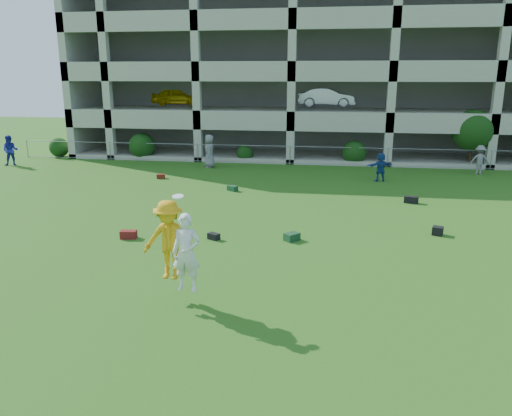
% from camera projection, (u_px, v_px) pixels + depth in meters
% --- Properties ---
extents(ground, '(100.00, 100.00, 0.00)m').
position_uv_depth(ground, '(228.00, 286.00, 13.43)').
color(ground, '#235114').
rests_on(ground, ground).
extents(bystander_a, '(1.11, 1.00, 1.89)m').
position_uv_depth(bystander_a, '(10.00, 151.00, 30.95)').
color(bystander_a, '#212598').
rests_on(bystander_a, ground).
extents(bystander_c, '(0.88, 1.12, 2.01)m').
position_uv_depth(bystander_c, '(209.00, 151.00, 30.32)').
color(bystander_c, slate).
rests_on(bystander_c, ground).
extents(bystander_d, '(1.49, 0.88, 1.53)m').
position_uv_depth(bystander_d, '(381.00, 167.00, 26.47)').
color(bystander_d, navy).
rests_on(bystander_d, ground).
extents(bystander_f, '(1.10, 0.66, 1.65)m').
position_uv_depth(bystander_f, '(480.00, 160.00, 28.28)').
color(bystander_f, slate).
rests_on(bystander_f, ground).
extents(bag_red_a, '(0.59, 0.38, 0.28)m').
position_uv_depth(bag_red_a, '(129.00, 234.00, 17.32)').
color(bag_red_a, '#5A190F').
rests_on(bag_red_a, ground).
extents(bag_black_b, '(0.47, 0.41, 0.22)m').
position_uv_depth(bag_black_b, '(214.00, 236.00, 17.22)').
color(bag_black_b, black).
rests_on(bag_black_b, ground).
extents(bag_green_c, '(0.60, 0.61, 0.26)m').
position_uv_depth(bag_green_c, '(292.00, 237.00, 17.11)').
color(bag_green_c, '#12321B').
rests_on(bag_green_c, ground).
extents(crate_d, '(0.44, 0.44, 0.30)m').
position_uv_depth(crate_d, '(438.00, 231.00, 17.70)').
color(crate_d, black).
rests_on(crate_d, ground).
extents(bag_black_e, '(0.65, 0.43, 0.30)m').
position_uv_depth(bag_black_e, '(411.00, 200.00, 22.09)').
color(bag_black_e, black).
rests_on(bag_black_e, ground).
extents(bag_red_f, '(0.51, 0.41, 0.24)m').
position_uv_depth(bag_red_f, '(161.00, 176.00, 27.30)').
color(bag_red_f, '#54190E').
rests_on(bag_red_f, ground).
extents(bag_green_g, '(0.58, 0.53, 0.25)m').
position_uv_depth(bag_green_g, '(233.00, 188.00, 24.41)').
color(bag_green_g, '#14391F').
rests_on(bag_green_g, ground).
extents(frisbee_contest, '(1.61, 1.14, 2.24)m').
position_uv_depth(frisbee_contest, '(173.00, 243.00, 12.18)').
color(frisbee_contest, orange).
rests_on(frisbee_contest, ground).
extents(parking_garage, '(30.00, 14.00, 12.00)m').
position_uv_depth(parking_garage, '(301.00, 68.00, 38.32)').
color(parking_garage, '#9E998C').
rests_on(parking_garage, ground).
extents(fence, '(36.06, 0.06, 1.20)m').
position_uv_depth(fence, '(290.00, 155.00, 31.41)').
color(fence, gray).
rests_on(fence, ground).
extents(shrub_row, '(34.38, 2.52, 3.50)m').
position_uv_depth(shrub_row, '(364.00, 141.00, 31.17)').
color(shrub_row, '#163D11').
rests_on(shrub_row, ground).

